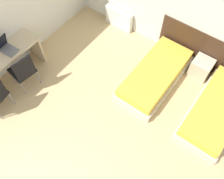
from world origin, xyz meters
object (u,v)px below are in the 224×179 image
bed_near_window (155,76)px  laptop (6,47)px  bed_near_door (216,110)px  nightstand (201,68)px  chair_near_laptop (23,70)px

bed_near_window → laptop: laptop is taller
bed_near_door → bed_near_window: bearing=180.0°
nightstand → bed_near_window: bearing=-132.6°
bed_near_door → laptop: bearing=-157.9°
bed_near_door → nightstand: 1.02m
nightstand → laptop: 4.03m
bed_near_window → chair_near_laptop: chair_near_laptop is taller
chair_near_laptop → laptop: size_ratio=2.63×
bed_near_window → nightstand: size_ratio=4.42×
bed_near_window → laptop: (-2.53, -1.59, 0.64)m
bed_near_window → laptop: size_ratio=5.18×
bed_near_window → nightstand: bearing=47.4°
laptop → bed_near_door: bearing=18.1°
chair_near_laptop → bed_near_door: bearing=34.5°
laptop → chair_near_laptop: bearing=-16.0°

